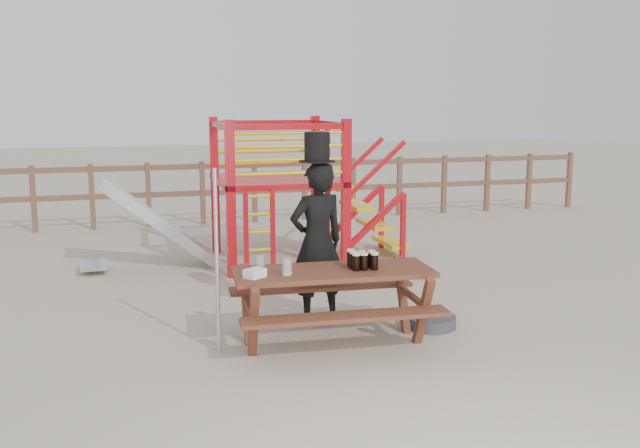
# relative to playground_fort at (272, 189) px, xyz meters

# --- Properties ---
(ground) EXTENTS (60.00, 60.00, 0.00)m
(ground) POSITION_rel_playground_fort_xyz_m (-0.12, -3.58, -1.07)
(ground) COLOR tan
(ground) RESTS_ON ground
(back_fence) EXTENTS (15.09, 0.09, 1.20)m
(back_fence) POSITION_rel_playground_fort_xyz_m (-0.12, 3.42, -0.34)
(back_fence) COLOR brown
(back_fence) RESTS_ON ground
(playground_fort) EXTENTS (4.71, 1.84, 2.10)m
(playground_fort) POSITION_rel_playground_fort_xyz_m (0.00, 0.00, 0.00)
(playground_fort) COLOR red
(playground_fort) RESTS_ON ground
(picnic_table) EXTENTS (2.00, 1.44, 0.74)m
(picnic_table) POSITION_rel_playground_fort_xyz_m (-0.18, -3.65, -0.60)
(picnic_table) COLOR brown
(picnic_table) RESTS_ON ground
(man_with_hat) EXTENTS (0.70, 0.54, 2.03)m
(man_with_hat) POSITION_rel_playground_fort_xyz_m (-0.13, -2.90, -0.16)
(man_with_hat) COLOR black
(man_with_hat) RESTS_ON ground
(metal_pole) EXTENTS (0.04, 0.04, 1.75)m
(metal_pole) POSITION_rel_playground_fort_xyz_m (-1.29, -3.59, -0.20)
(metal_pole) COLOR #B2B2B7
(metal_pole) RESTS_ON ground
(parasol_base) EXTENTS (0.53, 0.53, 0.23)m
(parasol_base) POSITION_rel_playground_fort_xyz_m (0.96, -3.45, -1.01)
(parasol_base) COLOR #38383E
(parasol_base) RESTS_ON ground
(paper_bag) EXTENTS (0.23, 0.22, 0.08)m
(paper_bag) POSITION_rel_playground_fort_xyz_m (-0.96, -3.74, -0.29)
(paper_bag) COLOR white
(paper_bag) RESTS_ON picnic_table
(stout_pints) EXTENTS (0.26, 0.27, 0.17)m
(stout_pints) POSITION_rel_playground_fort_xyz_m (0.10, -3.69, -0.24)
(stout_pints) COLOR black
(stout_pints) RESTS_ON picnic_table
(empty_glasses) EXTENTS (0.30, 0.28, 0.15)m
(empty_glasses) POSITION_rel_playground_fort_xyz_m (-0.72, -3.66, -0.26)
(empty_glasses) COLOR silver
(empty_glasses) RESTS_ON picnic_table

